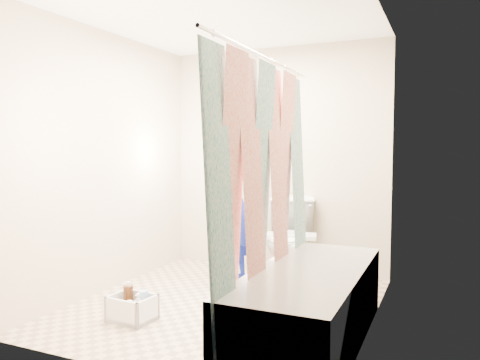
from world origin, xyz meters
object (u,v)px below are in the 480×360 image
at_px(bathtub, 309,303).
at_px(plumber, 233,206).
at_px(toilet, 290,241).
at_px(cleaning_caddy, 133,309).

relative_size(bathtub, plumber, 1.13).
relative_size(toilet, cleaning_caddy, 2.41).
distance_m(toilet, cleaning_caddy, 1.70).
distance_m(bathtub, cleaning_caddy, 1.36).
xyz_separation_m(toilet, plumber, (-0.48, -0.32, 0.36)).
relative_size(plumber, cleaning_caddy, 4.49).
xyz_separation_m(bathtub, plumber, (-1.03, 0.97, 0.51)).
bearing_deg(cleaning_caddy, bathtub, 12.28).
relative_size(toilet, plumber, 0.54).
height_order(toilet, cleaning_caddy, toilet).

